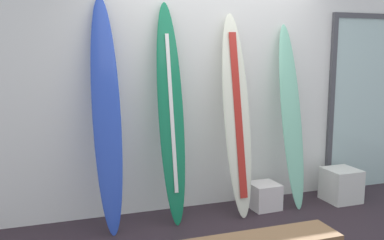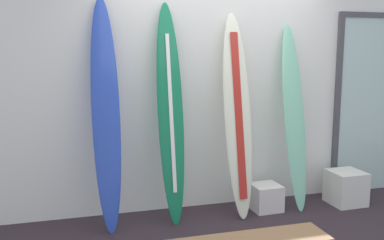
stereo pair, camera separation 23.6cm
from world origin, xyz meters
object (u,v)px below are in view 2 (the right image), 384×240
surfboard_cobalt (106,115)px  surfboard_ivory (238,116)px  surfboard_emerald (170,113)px  surfboard_seafoam (294,117)px  display_block_center (266,197)px  display_block_left (346,188)px  glass_door (377,101)px

surfboard_cobalt → surfboard_ivory: bearing=-0.8°
surfboard_emerald → surfboard_seafoam: (1.38, -0.01, -0.10)m
display_block_center → surfboard_ivory: bearing=176.6°
display_block_left → glass_door: (0.65, 0.38, 0.93)m
display_block_center → glass_door: bearing=10.7°
surfboard_emerald → glass_door: surfboard_emerald is taller
surfboard_cobalt → surfboard_emerald: bearing=1.4°
display_block_center → surfboard_seafoam: bearing=7.4°
surfboard_emerald → display_block_center: bearing=-3.0°
surfboard_cobalt → surfboard_ivory: size_ratio=1.06×
surfboard_emerald → display_block_center: (1.04, -0.05, -0.96)m
display_block_left → display_block_center: bearing=175.5°
surfboard_seafoam → display_block_center: size_ratio=6.42×
surfboard_emerald → surfboard_ivory: size_ratio=1.04×
surfboard_cobalt → glass_door: surfboard_cobalt is taller
surfboard_cobalt → glass_door: 3.30m
surfboard_seafoam → display_block_center: 0.93m
surfboard_cobalt → surfboard_emerald: size_ratio=1.02×
display_block_center → display_block_left: bearing=-4.5°
surfboard_ivory → display_block_left: size_ratio=5.61×
surfboard_seafoam → display_block_center: surfboard_seafoam is taller
surfboard_ivory → display_block_center: bearing=-3.4°
surfboard_emerald → surfboard_ivory: bearing=-2.8°
display_block_center → glass_door: (1.61, 0.30, 0.98)m
surfboard_cobalt → display_block_center: (1.68, -0.04, -0.97)m
surfboard_cobalt → surfboard_ivory: (1.35, -0.02, -0.06)m
display_block_left → display_block_center: (-0.96, 0.08, -0.05)m
surfboard_ivory → surfboard_emerald: bearing=177.2°
surfboard_emerald → surfboard_ivory: surfboard_emerald is taller
surfboard_ivory → display_block_center: (0.34, -0.02, -0.91)m
display_block_left → display_block_center: 0.96m
surfboard_seafoam → display_block_left: bearing=-10.9°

